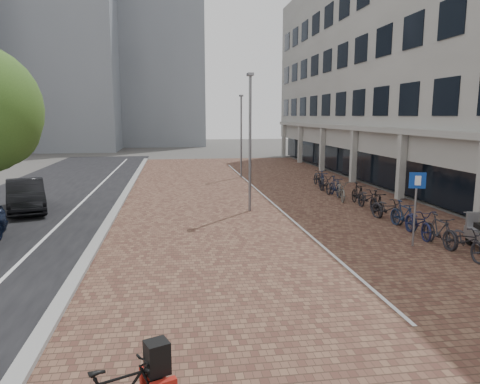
% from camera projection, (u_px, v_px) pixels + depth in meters
% --- Properties ---
extents(ground, '(140.00, 140.00, 0.00)m').
position_uv_depth(ground, '(275.00, 280.00, 11.53)').
color(ground, '#474442').
rests_on(ground, ground).
extents(plaza_brick, '(14.50, 42.00, 0.04)m').
position_uv_depth(plaza_brick, '(260.00, 196.00, 23.52)').
color(plaza_brick, brown).
rests_on(plaza_brick, ground).
extents(street_asphalt, '(8.00, 50.00, 0.03)m').
position_uv_depth(street_asphalt, '(41.00, 202.00, 21.90)').
color(street_asphalt, black).
rests_on(street_asphalt, ground).
extents(curb, '(0.35, 42.00, 0.14)m').
position_uv_depth(curb, '(123.00, 199.00, 22.46)').
color(curb, gray).
rests_on(curb, ground).
extents(lane_line, '(0.12, 44.00, 0.00)m').
position_uv_depth(lane_line, '(84.00, 201.00, 22.19)').
color(lane_line, white).
rests_on(lane_line, street_asphalt).
extents(parking_line, '(0.10, 30.00, 0.00)m').
position_uv_depth(parking_line, '(264.00, 195.00, 23.55)').
color(parking_line, white).
rests_on(parking_line, plaza_brick).
extents(office_building, '(8.40, 40.00, 15.00)m').
position_uv_depth(office_building, '(422.00, 47.00, 27.61)').
color(office_building, '#A7A7A2').
rests_on(office_building, ground).
extents(bg_towers, '(33.00, 23.00, 32.00)m').
position_uv_depth(bg_towers, '(73.00, 35.00, 54.73)').
color(bg_towers, gray).
rests_on(bg_towers, ground).
extents(car_dark, '(2.76, 4.57, 1.42)m').
position_uv_depth(car_dark, '(26.00, 196.00, 19.72)').
color(car_dark, black).
rests_on(car_dark, ground).
extents(scooter_front, '(0.88, 1.76, 1.16)m').
position_uv_depth(scooter_front, '(480.00, 233.00, 13.89)').
color(scooter_front, '#9A9B9F').
rests_on(scooter_front, ground).
extents(parking_sign, '(0.50, 0.19, 2.44)m').
position_uv_depth(parking_sign, '(416.00, 197.00, 14.16)').
color(parking_sign, slate).
rests_on(parking_sign, ground).
extents(lamp_near, '(0.12, 0.12, 5.93)m').
position_uv_depth(lamp_near, '(250.00, 145.00, 19.30)').
color(lamp_near, slate).
rests_on(lamp_near, ground).
extents(lamp_far, '(0.12, 0.12, 5.53)m').
position_uv_depth(lamp_far, '(241.00, 137.00, 30.21)').
color(lamp_far, gray).
rests_on(lamp_far, ground).
extents(bike_row, '(1.31, 15.81, 1.05)m').
position_uv_depth(bike_row, '(364.00, 199.00, 20.03)').
color(bike_row, '#232228').
rests_on(bike_row, ground).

